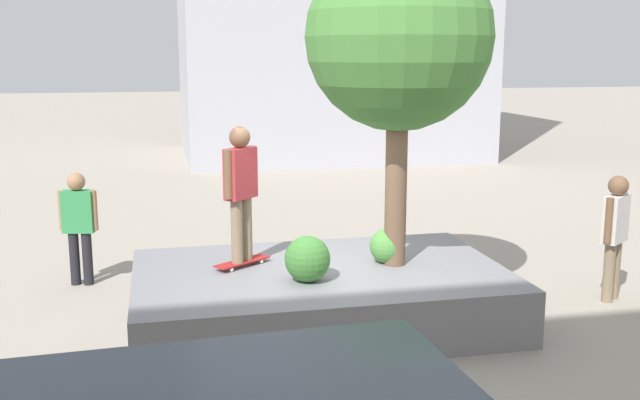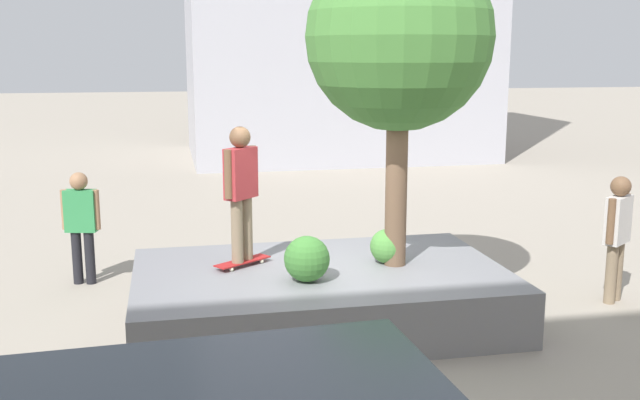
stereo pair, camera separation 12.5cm
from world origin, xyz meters
name	(u,v)px [view 1 (the left image)]	position (x,y,z in m)	size (l,w,h in m)	color
ground_plane	(341,325)	(0.00, 0.00, 0.00)	(120.00, 120.00, 0.00)	#9E9384
planter_ledge	(320,295)	(0.23, -0.20, 0.35)	(4.69, 2.97, 0.70)	gray
plaza_tree	(399,39)	(-0.77, -0.21, 3.58)	(2.33, 2.33, 4.07)	brown
boxwood_shrub	(307,259)	(0.49, 0.27, 0.98)	(0.56, 0.56, 0.56)	#3D7A33
hedge_clump	(387,246)	(-0.69, -0.29, 0.93)	(0.45, 0.45, 0.45)	#4C8C3D
skateboard	(242,262)	(1.18, -0.54, 0.76)	(0.78, 0.63, 0.07)	#A51E1E
skateboarder	(241,184)	(1.18, -0.54, 1.78)	(0.47, 0.47, 1.74)	#847056
passerby_with_bag	(615,229)	(-3.93, -0.13, 1.02)	(0.51, 0.44, 1.77)	#847056
pedestrian_crossing	(79,221)	(3.37, -2.49, 0.98)	(0.56, 0.29, 1.69)	black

